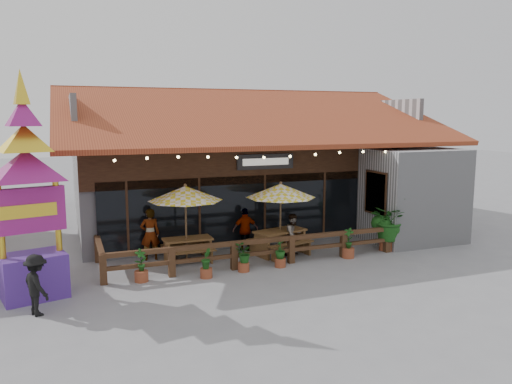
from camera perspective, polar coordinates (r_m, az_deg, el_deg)
name	(u,v)px	position (r m, az deg, el deg)	size (l,w,h in m)	color
ground	(298,257)	(17.47, 4.82, -7.47)	(100.00, 100.00, 0.00)	gray
restaurant_building	(241,174)	(23.15, -1.68, 2.09)	(15.50, 14.73, 6.09)	#AEAFB4
patio_railing	(239,248)	(16.24, -1.95, -6.44)	(10.00, 2.60, 0.92)	#4C2C1B
umbrella_left	(185,194)	(16.67, -8.08, -0.19)	(2.97, 2.97, 2.64)	brown
umbrella_right	(281,191)	(17.38, 2.84, 0.13)	(3.23, 3.23, 2.60)	brown
picnic_table_left	(188,245)	(17.07, -7.82, -6.07)	(1.63, 1.40, 0.78)	brown
picnic_table_right	(280,238)	(17.69, 2.76, -5.26)	(2.17, 2.00, 0.88)	brown
thai_sign_tower	(26,171)	(14.28, -24.76, 2.18)	(2.90, 2.90, 6.48)	#4B258B
tropical_plant	(388,220)	(18.70, 14.80, -3.14)	(1.81, 1.85, 1.95)	brown
diner_a	(150,234)	(17.30, -12.01, -4.74)	(0.65, 0.43, 1.78)	#3C2413
diner_b	(293,235)	(17.56, 4.30, -4.88)	(0.72, 0.56, 1.49)	#3C2413
diner_c	(245,230)	(18.05, -1.22, -4.33)	(0.93, 0.39, 1.58)	#3C2413
pedestrian	(36,285)	(13.47, -23.80, -9.70)	(0.99, 0.57, 1.53)	black
planter_a	(141,268)	(15.24, -12.99, -8.45)	(0.40, 0.40, 0.99)	brown
planter_b	(206,265)	(15.27, -5.72, -8.25)	(0.40, 0.42, 0.91)	brown
planter_c	(244,256)	(15.76, -1.43, -7.34)	(0.58, 0.51, 0.88)	brown
planter_d	(280,254)	(16.26, 2.79, -7.12)	(0.47, 0.47, 0.88)	brown
planter_e	(348,245)	(17.57, 10.50, -6.01)	(0.43, 0.45, 1.05)	brown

